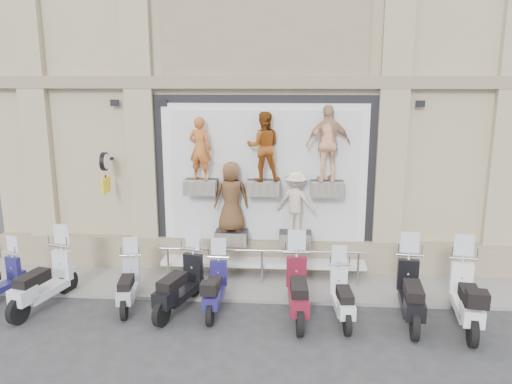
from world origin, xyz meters
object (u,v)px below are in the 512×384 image
scooter_c (128,276)px  scooter_f (298,279)px  scooter_h (412,282)px  scooter_i (468,287)px  guard_rail (262,268)px  scooter_g (343,288)px  scooter_e (215,279)px  scooter_b (42,271)px  scooter_d (179,274)px  clock_sign_bracket (105,167)px

scooter_c → scooter_f: 3.73m
scooter_c → scooter_h: scooter_h is taller
scooter_c → scooter_i: size_ratio=0.81×
guard_rail → scooter_c: size_ratio=2.90×
scooter_f → scooter_g: bearing=-5.3°
scooter_c → scooter_e: scooter_e is taller
scooter_f → scooter_i: 3.38m
scooter_b → scooter_c: (1.82, 0.20, -0.15)m
guard_rail → scooter_f: 1.85m
scooter_c → scooter_d: 1.19m
scooter_d → scooter_g: 3.47m
scooter_b → scooter_f: size_ratio=1.00×
scooter_e → clock_sign_bracket: bearing=148.1°
clock_sign_bracket → scooter_h: 7.62m
guard_rail → scooter_e: size_ratio=2.80×
clock_sign_bracket → scooter_f: (4.75, -2.07, -1.94)m
guard_rail → scooter_d: bearing=-139.4°
scooter_b → scooter_h: (7.86, -0.08, 0.00)m
scooter_h → scooter_e: bearing=-176.6°
scooter_b → scooter_d: (2.99, 0.08, -0.02)m
scooter_h → scooter_f: bearing=-174.3°
scooter_h → scooter_i: 1.07m
guard_rail → scooter_h: 3.58m
clock_sign_bracket → scooter_g: clock_sign_bracket is taller
clock_sign_bracket → scooter_b: bearing=-111.5°
scooter_b → scooter_i: size_ratio=0.99×
scooter_g → scooter_h: size_ratio=0.83×
scooter_c → clock_sign_bracket: bearing=110.6°
scooter_b → scooter_d: bearing=15.7°
scooter_i → scooter_g: bearing=-174.8°
clock_sign_bracket → scooter_d: 3.52m
scooter_b → scooter_g: bearing=13.2°
scooter_c → scooter_f: bearing=-13.4°
scooter_b → scooter_i: scooter_i is taller
scooter_b → scooter_i: (8.91, -0.25, 0.01)m
scooter_e → scooter_h: size_ratio=0.85×
clock_sign_bracket → scooter_i: bearing=-15.5°
scooter_c → scooter_g: scooter_g is taller
scooter_c → scooter_h: (6.04, -0.28, 0.15)m
guard_rail → scooter_e: (-0.93, -1.42, 0.27)m
scooter_c → scooter_f: scooter_f is taller
scooter_e → scooter_i: (5.16, -0.36, 0.14)m
scooter_f → scooter_g: (0.92, -0.04, -0.14)m
scooter_d → scooter_g: bearing=14.1°
scooter_f → scooter_i: bearing=-5.7°
clock_sign_bracket → scooter_e: 4.08m
scooter_e → scooter_g: size_ratio=1.02×
scooter_g → scooter_f: bearing=173.6°
guard_rail → scooter_b: (-4.69, -1.53, 0.39)m
clock_sign_bracket → scooter_b: clock_sign_bracket is taller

